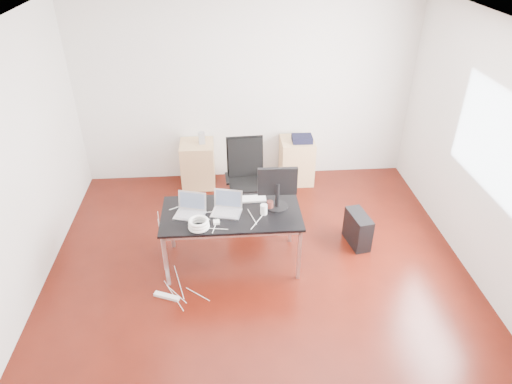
{
  "coord_description": "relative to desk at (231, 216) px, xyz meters",
  "views": [
    {
      "loc": [
        -0.34,
        -4.0,
        3.69
      ],
      "look_at": [
        0.0,
        0.55,
        0.85
      ],
      "focal_mm": 32.0,
      "sensor_mm": 36.0,
      "label": 1
    }
  ],
  "objects": [
    {
      "name": "filing_cabinet_left",
      "position": [
        -0.47,
        1.91,
        -0.33
      ],
      "size": [
        0.5,
        0.5,
        0.7
      ],
      "primitive_type": "cube",
      "color": "tan",
      "rests_on": "ground"
    },
    {
      "name": "pc_tower",
      "position": [
        1.6,
        0.25,
        -0.46
      ],
      "size": [
        0.28,
        0.48,
        0.44
      ],
      "primitive_type": "cube",
      "rotation": [
        0.0,
        0.0,
        0.18
      ],
      "color": "black",
      "rests_on": "ground"
    },
    {
      "name": "navy_garment",
      "position": [
        1.12,
        1.86,
        0.07
      ],
      "size": [
        0.3,
        0.24,
        0.09
      ],
      "primitive_type": "cube",
      "rotation": [
        0.0,
        0.0,
        -0.02
      ],
      "color": "black",
      "rests_on": "filing_cabinet_right"
    },
    {
      "name": "speaker",
      "position": [
        -0.39,
        1.9,
        0.11
      ],
      "size": [
        0.1,
        0.09,
        0.18
      ],
      "primitive_type": "cube",
      "rotation": [
        0.0,
        0.0,
        0.16
      ],
      "color": "#9E9E9E",
      "rests_on": "filing_cabinet_left"
    },
    {
      "name": "cup_white",
      "position": [
        0.37,
        -0.05,
        0.11
      ],
      "size": [
        0.09,
        0.09,
        0.12
      ],
      "primitive_type": "cylinder",
      "rotation": [
        0.0,
        0.0,
        -0.1
      ],
      "color": "white",
      "rests_on": "desk"
    },
    {
      "name": "desk",
      "position": [
        0.0,
        0.0,
        0.0
      ],
      "size": [
        1.6,
        0.8,
        0.73
      ],
      "color": "black",
      "rests_on": "ground"
    },
    {
      "name": "cable_coil",
      "position": [
        -0.36,
        -0.27,
        0.11
      ],
      "size": [
        0.24,
        0.24,
        0.11
      ],
      "rotation": [
        0.0,
        0.0,
        -0.39
      ],
      "color": "white",
      "rests_on": "desk"
    },
    {
      "name": "power_strip",
      "position": [
        -0.76,
        -0.56,
        -0.66
      ],
      "size": [
        0.3,
        0.17,
        0.04
      ],
      "primitive_type": "cube",
      "rotation": [
        0.0,
        0.0,
        -0.39
      ],
      "color": "white",
      "rests_on": "ground"
    },
    {
      "name": "room_shell",
      "position": [
        0.34,
        -0.32,
        0.73
      ],
      "size": [
        5.0,
        5.0,
        5.0
      ],
      "color": "#3A0C06",
      "rests_on": "ground"
    },
    {
      "name": "laptop_left",
      "position": [
        -0.46,
        0.01,
        0.11
      ],
      "size": [
        0.39,
        0.33,
        0.23
      ],
      "rotation": [
        0.0,
        0.0,
        -0.27
      ],
      "color": "silver",
      "rests_on": "desk"
    },
    {
      "name": "laptop_right",
      "position": [
        -0.05,
        0.03,
        0.11
      ],
      "size": [
        0.38,
        0.32,
        0.23
      ],
      "rotation": [
        0.0,
        0.0,
        -0.24
      ],
      "color": "silver",
      "rests_on": "desk"
    },
    {
      "name": "cup_brown",
      "position": [
        0.45,
        0.04,
        0.1
      ],
      "size": [
        0.1,
        0.1,
        0.1
      ],
      "primitive_type": "cylinder",
      "rotation": [
        0.0,
        0.0,
        0.43
      ],
      "color": "#54231C",
      "rests_on": "desk"
    },
    {
      "name": "filing_cabinet_right",
      "position": [
        1.06,
        1.91,
        -0.33
      ],
      "size": [
        0.5,
        0.5,
        0.7
      ],
      "primitive_type": "cube",
      "color": "tan",
      "rests_on": "ground"
    },
    {
      "name": "monitor",
      "position": [
        0.54,
        0.09,
        0.34
      ],
      "size": [
        0.45,
        0.26,
        0.51
      ],
      "rotation": [
        0.0,
        0.0,
        -0.02
      ],
      "color": "black",
      "rests_on": "desk"
    },
    {
      "name": "office_chair",
      "position": [
        0.23,
        1.07,
        -0.07
      ],
      "size": [
        0.5,
        0.52,
        1.08
      ],
      "rotation": [
        0.0,
        0.0,
        0.05
      ],
      "color": "black",
      "rests_on": "ground"
    },
    {
      "name": "keyboard",
      "position": [
        0.2,
        0.25,
        0.06
      ],
      "size": [
        0.44,
        0.15,
        0.02
      ],
      "primitive_type": "cube",
      "rotation": [
        0.0,
        0.0,
        0.03
      ],
      "color": "white",
      "rests_on": "desk"
    },
    {
      "name": "wastebasket",
      "position": [
        0.23,
        1.72,
        -0.54
      ],
      "size": [
        0.28,
        0.28,
        0.28
      ],
      "primitive_type": "cylinder",
      "rotation": [
        0.0,
        0.0,
        0.19
      ],
      "color": "black",
      "rests_on": "ground"
    },
    {
      "name": "power_adapter",
      "position": [
        -0.17,
        -0.2,
        0.07
      ],
      "size": [
        0.07,
        0.07,
        0.03
      ],
      "primitive_type": "cube",
      "rotation": [
        0.0,
        0.0,
        0.05
      ],
      "color": "white",
      "rests_on": "desk"
    }
  ]
}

